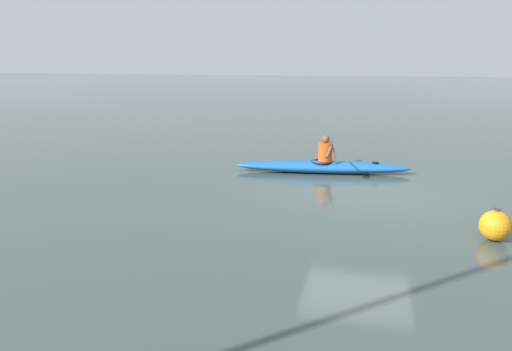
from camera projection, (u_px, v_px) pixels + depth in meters
ground_plane at (361, 194)px, 10.92m from camera, size 160.00×160.00×0.00m
kayak at (322, 167)px, 12.96m from camera, size 4.67×1.31×0.31m
kayaker at (326, 150)px, 12.85m from camera, size 0.57×2.42×0.70m
mooring_buoy_channel_marker at (495, 226)px, 8.10m from camera, size 0.51×0.51×0.55m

